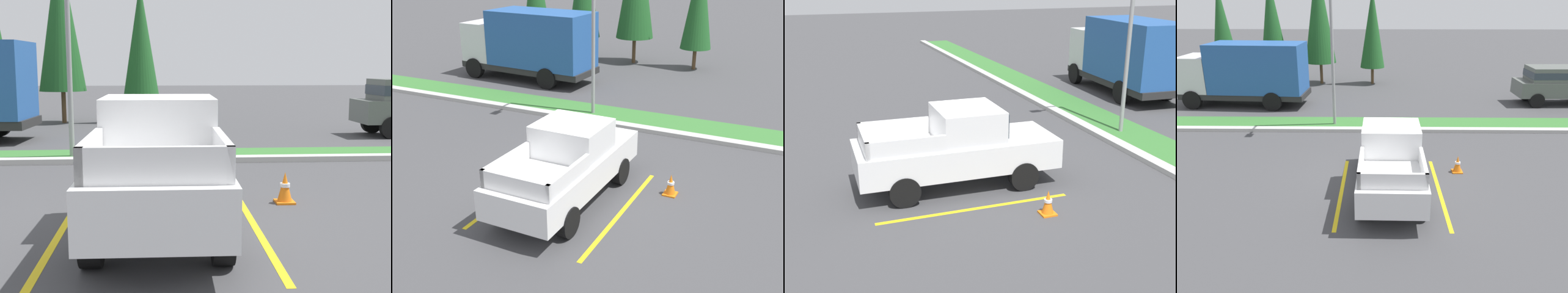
% 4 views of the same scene
% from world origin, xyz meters
% --- Properties ---
extents(ground_plane, '(120.00, 120.00, 0.00)m').
position_xyz_m(ground_plane, '(0.00, 0.00, 0.00)').
color(ground_plane, '#424244').
extents(parking_line_near, '(0.12, 4.80, 0.01)m').
position_xyz_m(parking_line_near, '(-1.09, -0.89, 0.00)').
color(parking_line_near, yellow).
rests_on(parking_line_near, ground).
extents(parking_line_far, '(0.12, 4.80, 0.01)m').
position_xyz_m(parking_line_far, '(2.01, -0.89, 0.00)').
color(parking_line_far, yellow).
rests_on(parking_line_far, ground).
extents(curb_strip, '(56.00, 0.40, 0.15)m').
position_xyz_m(curb_strip, '(0.00, 5.00, 0.07)').
color(curb_strip, '#B2B2AD').
rests_on(curb_strip, ground).
extents(grass_median, '(56.00, 1.80, 0.06)m').
position_xyz_m(grass_median, '(0.00, 6.10, 0.03)').
color(grass_median, '#387533').
rests_on(grass_median, ground).
extents(pickup_truck_main, '(2.03, 5.25, 2.10)m').
position_xyz_m(pickup_truck_main, '(0.46, -0.84, 1.04)').
color(pickup_truck_main, black).
rests_on(pickup_truck_main, ground).
extents(cargo_truck_distant, '(6.93, 2.83, 3.40)m').
position_xyz_m(cargo_truck_distant, '(-7.15, 9.53, 1.85)').
color(cargo_truck_distant, black).
rests_on(cargo_truck_distant, ground).
extents(street_light, '(0.24, 1.49, 6.77)m').
position_xyz_m(street_light, '(-2.01, 5.74, 3.93)').
color(street_light, gray).
rests_on(street_light, ground).
extents(traffic_cone, '(0.36, 0.36, 0.60)m').
position_xyz_m(traffic_cone, '(2.84, 0.59, 0.29)').
color(traffic_cone, orange).
rests_on(traffic_cone, ground).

